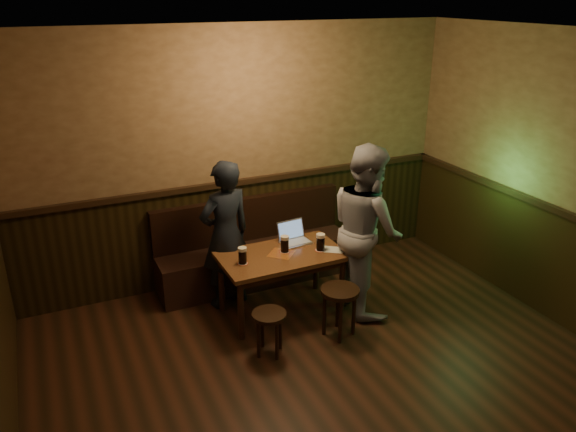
# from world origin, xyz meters

# --- Properties ---
(room) EXTENTS (5.04, 6.04, 2.84)m
(room) POSITION_xyz_m (0.00, 0.22, 1.20)
(room) COLOR black
(room) RESTS_ON ground
(bench) EXTENTS (2.20, 0.50, 0.95)m
(bench) POSITION_xyz_m (0.05, 2.75, 0.31)
(bench) COLOR black
(bench) RESTS_ON ground
(pub_table) EXTENTS (1.24, 0.71, 0.66)m
(pub_table) POSITION_xyz_m (0.05, 1.99, 0.57)
(pub_table) COLOR #522717
(pub_table) RESTS_ON ground
(stool_left) EXTENTS (0.36, 0.36, 0.42)m
(stool_left) POSITION_xyz_m (-0.35, 1.38, 0.34)
(stool_left) COLOR black
(stool_left) RESTS_ON ground
(stool_right) EXTENTS (0.49, 0.49, 0.50)m
(stool_right) POSITION_xyz_m (0.37, 1.38, 0.40)
(stool_right) COLOR black
(stool_right) RESTS_ON ground
(pint_left) EXTENTS (0.11, 0.11, 0.17)m
(pint_left) POSITION_xyz_m (-0.38, 1.95, 0.75)
(pint_left) COLOR #992E12
(pint_left) RESTS_ON pub_table
(pint_mid) EXTENTS (0.11, 0.11, 0.17)m
(pint_mid) POSITION_xyz_m (0.09, 2.02, 0.75)
(pint_mid) COLOR #992E12
(pint_mid) RESTS_ON pub_table
(pint_right) EXTENTS (0.12, 0.12, 0.18)m
(pint_right) POSITION_xyz_m (0.44, 1.90, 0.75)
(pint_right) COLOR #992E12
(pint_right) RESTS_ON pub_table
(laptop) EXTENTS (0.33, 0.27, 0.22)m
(laptop) POSITION_xyz_m (0.28, 2.20, 0.72)
(laptop) COLOR silver
(laptop) RESTS_ON pub_table
(menu) EXTENTS (0.27, 0.25, 0.00)m
(menu) POSITION_xyz_m (0.55, 1.86, 0.66)
(menu) COLOR silver
(menu) RESTS_ON pub_table
(person_suit) EXTENTS (0.64, 0.50, 1.57)m
(person_suit) POSITION_xyz_m (-0.40, 2.39, 0.79)
(person_suit) COLOR black
(person_suit) RESTS_ON ground
(person_grey) EXTENTS (0.76, 0.92, 1.75)m
(person_grey) POSITION_xyz_m (0.88, 1.76, 0.87)
(person_grey) COLOR gray
(person_grey) RESTS_ON ground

